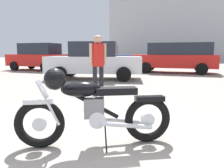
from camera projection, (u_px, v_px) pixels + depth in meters
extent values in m
plane|color=gray|center=(83.00, 153.00, 2.68)|extent=(80.00, 80.00, 0.00)
torus|color=black|center=(40.00, 124.00, 2.79)|extent=(0.65, 0.28, 0.64)
cylinder|color=silver|center=(40.00, 124.00, 2.79)|extent=(0.20, 0.13, 0.18)
torus|color=black|center=(148.00, 119.00, 2.98)|extent=(0.65, 0.28, 0.64)
cylinder|color=silver|center=(148.00, 119.00, 2.98)|extent=(0.20, 0.13, 0.18)
cube|color=silver|center=(39.00, 101.00, 2.75)|extent=(0.38, 0.22, 0.06)
cube|color=black|center=(150.00, 99.00, 2.94)|extent=(0.42, 0.24, 0.07)
cylinder|color=silver|center=(48.00, 103.00, 2.70)|extent=(0.28, 0.11, 0.58)
cylinder|color=silver|center=(50.00, 101.00, 2.84)|extent=(0.28, 0.11, 0.58)
sphere|color=silver|center=(52.00, 83.00, 2.74)|extent=(0.17, 0.17, 0.17)
cylinder|color=silver|center=(58.00, 78.00, 2.74)|extent=(0.20, 0.60, 0.03)
sphere|color=black|center=(55.00, 79.00, 2.44)|extent=(0.25, 0.25, 0.25)
cylinder|color=black|center=(90.00, 103.00, 2.84)|extent=(0.74, 0.26, 0.47)
ellipsoid|color=black|center=(81.00, 89.00, 2.80)|extent=(0.56, 0.36, 0.20)
cube|color=black|center=(116.00, 91.00, 2.86)|extent=(0.57, 0.34, 0.09)
cube|color=slate|center=(94.00, 108.00, 2.86)|extent=(0.30, 0.25, 0.26)
cylinder|color=silver|center=(97.00, 118.00, 2.89)|extent=(0.27, 0.25, 0.22)
cylinder|color=silver|center=(126.00, 125.00, 2.85)|extent=(0.69, 0.25, 0.14)
cylinder|color=silver|center=(123.00, 121.00, 3.04)|extent=(0.69, 0.25, 0.14)
cylinder|color=black|center=(106.00, 137.00, 2.76)|extent=(0.08, 0.23, 0.33)
cylinder|color=black|center=(95.00, 83.00, 5.66)|extent=(0.12, 0.12, 0.86)
cylinder|color=black|center=(101.00, 83.00, 5.73)|extent=(0.12, 0.12, 0.86)
cylinder|color=red|center=(98.00, 55.00, 5.59)|extent=(0.30, 0.30, 0.58)
cylinder|color=tan|center=(91.00, 54.00, 5.52)|extent=(0.08, 0.08, 0.55)
cylinder|color=tan|center=(105.00, 54.00, 5.66)|extent=(0.08, 0.08, 0.55)
sphere|color=tan|center=(98.00, 40.00, 5.53)|extent=(0.22, 0.22, 0.22)
cylinder|color=black|center=(14.00, 66.00, 14.20)|extent=(0.63, 0.30, 0.60)
cylinder|color=black|center=(31.00, 65.00, 15.73)|extent=(0.63, 0.30, 0.60)
cylinder|color=black|center=(45.00, 67.00, 13.40)|extent=(0.63, 0.30, 0.60)
cylinder|color=black|center=(60.00, 65.00, 14.92)|extent=(0.63, 0.30, 0.60)
cube|color=red|center=(37.00, 60.00, 14.51)|extent=(4.14, 2.37, 0.76)
cube|color=#232833|center=(40.00, 49.00, 14.31)|extent=(2.65, 1.96, 0.72)
cylinder|color=black|center=(60.00, 74.00, 9.15)|extent=(0.63, 0.24, 0.62)
cylinder|color=black|center=(71.00, 70.00, 10.85)|extent=(0.63, 0.24, 0.62)
cylinder|color=black|center=(124.00, 74.00, 8.95)|extent=(0.63, 0.24, 0.62)
cylinder|color=black|center=(124.00, 71.00, 10.65)|extent=(0.63, 0.24, 0.62)
cube|color=silver|center=(95.00, 64.00, 9.85)|extent=(4.31, 2.02, 0.72)
cube|color=#232833|center=(94.00, 49.00, 9.75)|extent=(2.11, 1.70, 0.64)
cylinder|color=black|center=(146.00, 68.00, 12.48)|extent=(0.67, 0.31, 0.64)
cylinder|color=black|center=(150.00, 66.00, 14.14)|extent=(0.67, 0.31, 0.64)
cylinder|color=black|center=(202.00, 69.00, 11.57)|extent=(0.67, 0.31, 0.64)
cylinder|color=black|center=(199.00, 67.00, 13.23)|extent=(0.67, 0.31, 0.64)
cube|color=red|center=(174.00, 61.00, 12.80)|extent=(4.92, 2.50, 0.74)
cube|color=#232833|center=(179.00, 49.00, 12.61)|extent=(3.71, 2.15, 0.68)
cylinder|color=black|center=(81.00, 66.00, 14.23)|extent=(0.63, 0.25, 0.62)
cylinder|color=black|center=(86.00, 64.00, 15.93)|extent=(0.63, 0.25, 0.62)
cylinder|color=black|center=(122.00, 66.00, 14.03)|extent=(0.63, 0.25, 0.62)
cylinder|color=black|center=(123.00, 65.00, 15.73)|extent=(0.63, 0.25, 0.62)
cube|color=#2D4784|center=(103.00, 60.00, 14.93)|extent=(4.32, 2.03, 0.72)
cube|color=#232833|center=(103.00, 50.00, 14.83)|extent=(2.11, 1.70, 0.64)
cube|color=#B2B2B7|center=(169.00, 32.00, 34.97)|extent=(18.00, 13.33, 8.67)
cube|color=gray|center=(171.00, 3.00, 34.29)|extent=(18.32, 13.65, 0.50)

